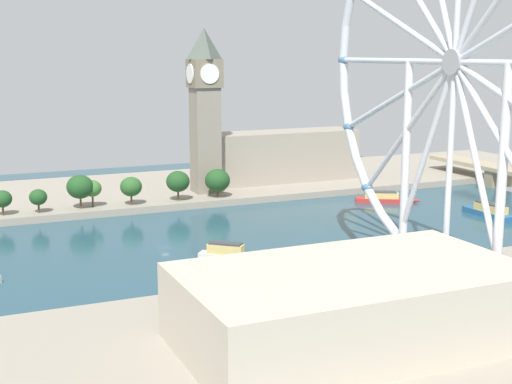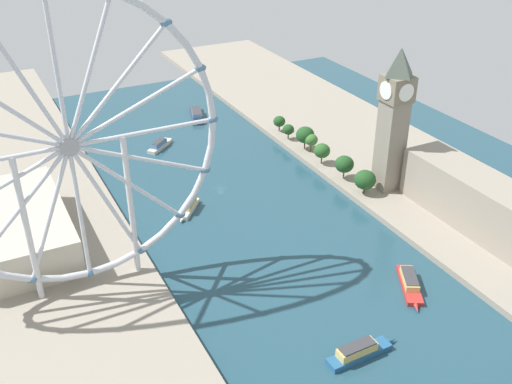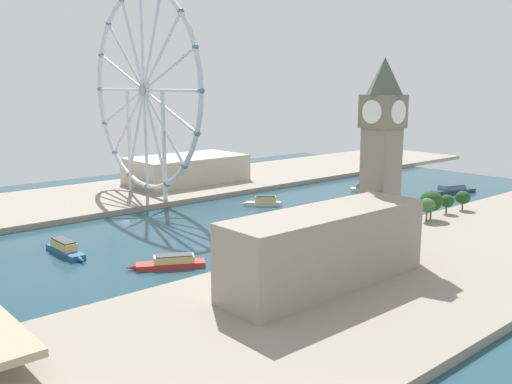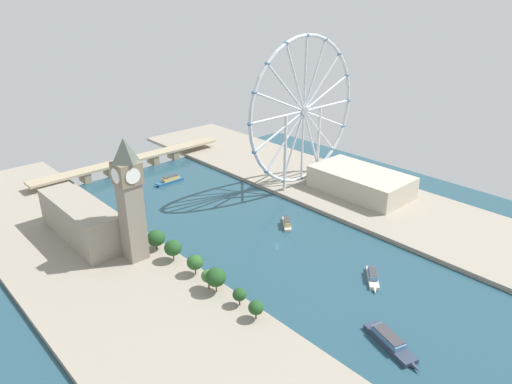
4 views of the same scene
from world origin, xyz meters
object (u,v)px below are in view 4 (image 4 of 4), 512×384
Objects in this scene: riverside_hall at (361,182)px; tour_boat_0 at (287,223)px; tour_boat_1 at (170,180)px; parliament_block at (79,220)px; river_bridge at (132,162)px; ferris_wheel at (304,112)px; tour_boat_4 at (140,203)px; tour_boat_2 at (373,277)px; tour_boat_3 at (390,342)px; clock_tower at (130,198)px.

tour_boat_0 is at bearing 177.94° from riverside_hall.
parliament_block is at bearing 24.71° from tour_boat_1.
river_bridge is (91.65, 100.02, -8.12)m from parliament_block.
ferris_wheel reaches higher than tour_boat_0.
riverside_hall reaches higher than tour_boat_4.
riverside_hall reaches higher than tour_boat_0.
tour_boat_1 is 1.37× the size of tour_boat_2.
tour_boat_3 is (-39.68, -36.87, 0.20)m from tour_boat_2.
tour_boat_4 is at bearing 59.22° from clock_tower.
tour_boat_4 is (56.25, 24.43, -13.60)m from parliament_block.
tour_boat_4 is at bearing -115.09° from river_bridge.
tour_boat_4 is (-42.54, -23.49, -0.39)m from tour_boat_1.
ferris_wheel is at bearing 162.41° from tour_boat_3.
tour_boat_0 is (23.92, -175.98, -5.10)m from river_bridge.
clock_tower reaches higher than riverside_hall.
tour_boat_4 is at bearing 153.34° from ferris_wheel.
ferris_wheel reaches higher than river_bridge.
river_bridge reaches higher than tour_boat_4.
river_bridge is at bearing -83.36° from tour_boat_1.
ferris_wheel is at bearing -14.88° from tour_boat_0.
clock_tower reaches higher than tour_boat_0.
tour_boat_1 is at bearing 48.31° from tour_boat_0.
riverside_hall is 82.45m from tour_boat_0.
river_bridge is at bearing 62.07° from clock_tower.
tour_boat_0 is 125.02m from tour_boat_1.
ferris_wheel reaches higher than tour_boat_3.
river_bridge is 256.40m from tour_boat_2.
tour_boat_0 is (115.57, -75.96, -13.22)m from parliament_block.
tour_boat_3 is at bearing 80.56° from tour_boat_1.
tour_boat_0 is (-59.34, -40.82, -62.30)m from ferris_wheel.
ferris_wheel is at bearing 4.15° from clock_tower.
tour_boat_3 is at bearing -95.44° from river_bridge.
clock_tower is 0.41× the size of river_bridge.
tour_boat_2 is (-12.15, -80.09, -0.42)m from tour_boat_0.
tour_boat_1 is at bearing -170.70° from tour_boat_3.
tour_boat_4 is (-59.32, 100.40, -0.38)m from tour_boat_0.
ferris_wheel is 202.89m from tour_boat_3.
parliament_block is 2.22× the size of tour_boat_3.
tour_boat_2 is 0.62× the size of tour_boat_3.
ferris_wheel reaches higher than tour_boat_2.
tour_boat_4 is at bearing 71.17° from tour_boat_0.
river_bridge is 294.32m from tour_boat_3.
river_bridge is at bearing 121.63° from ferris_wheel.
tour_boat_0 reaches higher than tour_boat_3.
parliament_block reaches higher than riverside_hall.
parliament_block is 110.59m from tour_boat_1.
river_bridge is at bearing -167.86° from tour_boat_3.
riverside_hall is (197.43, -78.91, -3.86)m from parliament_block.
tour_boat_1 reaches higher than tour_boat_4.
tour_boat_1 is at bearing 132.50° from ferris_wheel.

